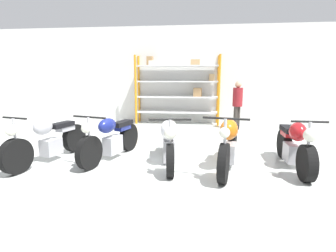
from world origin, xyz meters
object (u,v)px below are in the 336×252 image
at_px(motorcycle_blue, 111,138).
at_px(motorcycle_red, 295,145).
at_px(motorcycle_silver, 48,140).
at_px(shelving_rack, 178,87).
at_px(motorcycle_white, 169,141).
at_px(person_browsing, 237,102).
at_px(motorcycle_orange, 229,144).

xyz_separation_m(motorcycle_blue, motorcycle_red, (3.66, -0.16, -0.00)).
relative_size(motorcycle_silver, motorcycle_red, 1.10).
distance_m(shelving_rack, motorcycle_blue, 4.74).
distance_m(motorcycle_white, person_browsing, 4.25).
relative_size(shelving_rack, motorcycle_blue, 1.53).
bearing_deg(person_browsing, motorcycle_blue, 85.51).
height_order(motorcycle_white, person_browsing, person_browsing).
height_order(shelving_rack, motorcycle_orange, shelving_rack).
height_order(motorcycle_blue, motorcycle_red, motorcycle_red).
height_order(motorcycle_blue, person_browsing, person_browsing).
distance_m(shelving_rack, motorcycle_silver, 5.44).
height_order(motorcycle_white, motorcycle_orange, motorcycle_orange).
bearing_deg(motorcycle_orange, motorcycle_red, 111.23).
xyz_separation_m(motorcycle_silver, motorcycle_blue, (1.23, 0.32, 0.00)).
relative_size(motorcycle_white, motorcycle_orange, 1.00).
distance_m(motorcycle_silver, motorcycle_blue, 1.27).
xyz_separation_m(motorcycle_blue, person_browsing, (3.11, 3.64, 0.48)).
distance_m(shelving_rack, motorcycle_white, 4.77).
xyz_separation_m(shelving_rack, motorcycle_silver, (-2.31, -4.84, -0.91)).
xyz_separation_m(motorcycle_silver, motorcycle_orange, (3.64, -0.04, 0.04)).
bearing_deg(motorcycle_white, shelving_rack, 174.11).
bearing_deg(motorcycle_white, motorcycle_blue, -105.28).
height_order(shelving_rack, motorcycle_blue, shelving_rack).
bearing_deg(person_browsing, motorcycle_red, 134.30).
distance_m(motorcycle_blue, motorcycle_red, 3.66).
relative_size(motorcycle_white, motorcycle_red, 1.07).
xyz_separation_m(motorcycle_silver, motorcycle_white, (2.48, 0.16, 0.02)).
bearing_deg(motorcycle_white, person_browsing, 145.92).
relative_size(motorcycle_silver, motorcycle_blue, 1.07).
height_order(motorcycle_white, motorcycle_red, motorcycle_white).
relative_size(motorcycle_white, person_browsing, 1.33).
bearing_deg(motorcycle_orange, motorcycle_blue, -85.96).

